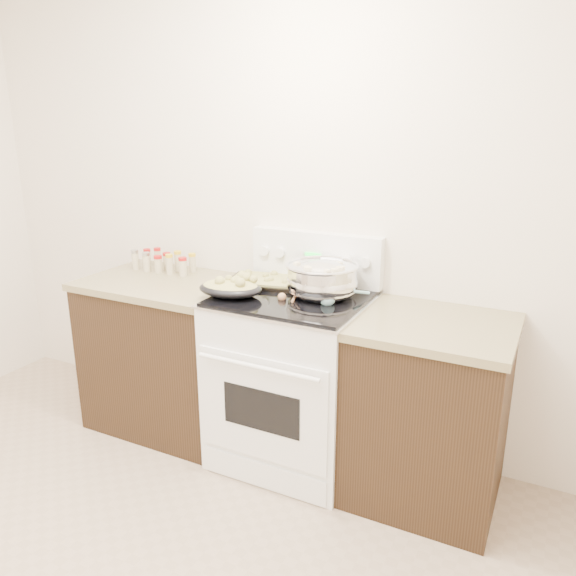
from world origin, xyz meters
The scene contains 9 objects.
counter_left centered at (-0.48, 1.43, 0.46)m, with size 0.93×0.67×0.92m.
counter_right centered at (1.08, 1.43, 0.46)m, with size 0.73×0.67×0.92m.
kitchen_range centered at (0.35, 1.42, 0.49)m, with size 0.78×0.73×1.22m.
mixing_bowl centered at (0.48, 1.49, 1.03)m, with size 0.44×0.44×0.22m.
roasting_pan centered at (0.07, 1.28, 0.99)m, with size 0.37×0.29×0.12m.
baking_sheet centered at (0.12, 1.55, 0.96)m, with size 0.47×0.38×0.06m.
wooden_spoon centered at (0.34, 1.39, 0.95)m, with size 0.10×0.28×0.04m.
blue_ladle centered at (0.57, 1.39, 0.98)m, with size 0.20×0.23×0.10m.
spice_jars centered at (-0.61, 1.58, 0.98)m, with size 0.40×0.15×0.13m.
Camera 1 is at (1.56, -1.04, 1.83)m, focal length 35.00 mm.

